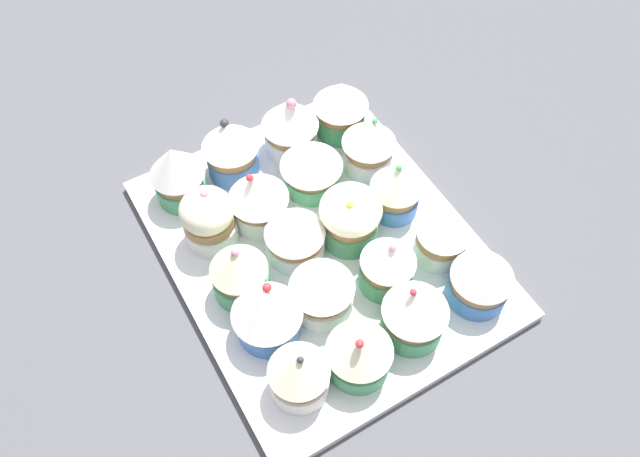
% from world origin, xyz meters
% --- Properties ---
extents(ground_plane, '(1.80, 1.80, 0.03)m').
position_xyz_m(ground_plane, '(0.00, 0.00, -0.01)').
color(ground_plane, '#4C4C51').
extents(baking_tray, '(0.30, 0.36, 0.01)m').
position_xyz_m(baking_tray, '(0.00, 0.00, 0.01)').
color(baking_tray, silver).
rests_on(baking_tray, ground_plane).
extents(cupcake_0, '(0.06, 0.06, 0.07)m').
position_xyz_m(cupcake_0, '(-0.10, -0.13, 0.05)').
color(cupcake_0, '#4C9E6B').
rests_on(cupcake_0, baking_tray).
extents(cupcake_1, '(0.06, 0.06, 0.08)m').
position_xyz_m(cupcake_1, '(-0.04, -0.13, 0.05)').
color(cupcake_1, white).
rests_on(cupcake_1, baking_tray).
extents(cupcake_2, '(0.06, 0.06, 0.08)m').
position_xyz_m(cupcake_2, '(0.03, -0.13, 0.05)').
color(cupcake_2, '#477AC6').
rests_on(cupcake_2, baking_tray).
extents(cupcake_3, '(0.06, 0.06, 0.08)m').
position_xyz_m(cupcake_3, '(0.10, -0.13, 0.05)').
color(cupcake_3, '#4C9E6B').
rests_on(cupcake_3, baking_tray).
extents(cupcake_4, '(0.06, 0.06, 0.07)m').
position_xyz_m(cupcake_4, '(-0.10, -0.07, 0.05)').
color(cupcake_4, white).
rests_on(cupcake_4, baking_tray).
extents(cupcake_5, '(0.07, 0.07, 0.07)m').
position_xyz_m(cupcake_5, '(-0.03, -0.07, 0.05)').
color(cupcake_5, '#4C9E6B').
rests_on(cupcake_5, baking_tray).
extents(cupcake_6, '(0.06, 0.06, 0.08)m').
position_xyz_m(cupcake_6, '(0.04, -0.06, 0.05)').
color(cupcake_6, white).
rests_on(cupcake_6, baking_tray).
extents(cupcake_7, '(0.06, 0.06, 0.07)m').
position_xyz_m(cupcake_7, '(0.09, -0.07, 0.05)').
color(cupcake_7, white).
rests_on(cupcake_7, baking_tray).
extents(cupcake_8, '(0.06, 0.06, 0.07)m').
position_xyz_m(cupcake_8, '(-0.09, 0.00, 0.05)').
color(cupcake_8, '#477AC6').
rests_on(cupcake_8, baking_tray).
extents(cupcake_9, '(0.06, 0.06, 0.07)m').
position_xyz_m(cupcake_9, '(-0.03, 0.01, 0.05)').
color(cupcake_9, '#4C9E6B').
rests_on(cupcake_9, baking_tray).
extents(cupcake_10, '(0.06, 0.06, 0.07)m').
position_xyz_m(cupcake_10, '(0.03, -0.01, 0.05)').
color(cupcake_10, white).
rests_on(cupcake_10, baking_tray).
extents(cupcake_11, '(0.06, 0.06, 0.07)m').
position_xyz_m(cupcake_11, '(0.09, 0.01, 0.05)').
color(cupcake_11, '#4C9E6B').
rests_on(cupcake_11, baking_tray).
extents(cupcake_12, '(0.05, 0.05, 0.07)m').
position_xyz_m(cupcake_12, '(-0.10, 0.07, 0.05)').
color(cupcake_12, white).
rests_on(cupcake_12, baking_tray).
extents(cupcake_13, '(0.06, 0.06, 0.07)m').
position_xyz_m(cupcake_13, '(-0.03, 0.07, 0.05)').
color(cupcake_13, '#4C9E6B').
rests_on(cupcake_13, baking_tray).
extents(cupcake_14, '(0.06, 0.06, 0.07)m').
position_xyz_m(cupcake_14, '(0.03, 0.06, 0.05)').
color(cupcake_14, white).
rests_on(cupcake_14, baking_tray).
extents(cupcake_15, '(0.07, 0.07, 0.08)m').
position_xyz_m(cupcake_15, '(0.09, 0.06, 0.05)').
color(cupcake_15, '#477AC6').
rests_on(cupcake_15, baking_tray).
extents(cupcake_16, '(0.06, 0.06, 0.08)m').
position_xyz_m(cupcake_16, '(-0.10, 0.13, 0.05)').
color(cupcake_16, '#477AC6').
rests_on(cupcake_16, baking_tray).
extents(cupcake_17, '(0.06, 0.06, 0.08)m').
position_xyz_m(cupcake_17, '(-0.03, 0.13, 0.05)').
color(cupcake_17, '#4C9E6B').
rests_on(cupcake_17, baking_tray).
extents(cupcake_18, '(0.06, 0.06, 0.07)m').
position_xyz_m(cupcake_18, '(0.04, 0.13, 0.05)').
color(cupcake_18, '#4C9E6B').
rests_on(cupcake_18, baking_tray).
extents(cupcake_19, '(0.06, 0.06, 0.07)m').
position_xyz_m(cupcake_19, '(0.09, 0.12, 0.05)').
color(cupcake_19, white).
rests_on(cupcake_19, baking_tray).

